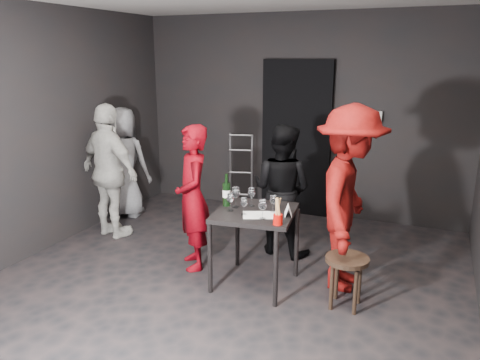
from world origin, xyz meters
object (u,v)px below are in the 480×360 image
at_px(breadstick_cup, 278,212).
at_px(woman_black, 282,192).
at_px(wine_bottle, 227,194).
at_px(stool, 347,267).
at_px(hand_truck, 240,196).
at_px(server_red, 193,198).
at_px(bystander_grey, 123,163).
at_px(man_maroon, 350,184).
at_px(tasting_table, 255,221).
at_px(bystander_cream, 109,166).

bearing_deg(breadstick_cup, woman_black, 106.48).
xyz_separation_m(woman_black, wine_bottle, (-0.29, -0.81, 0.17)).
relative_size(wine_bottle, breadstick_cup, 1.25).
bearing_deg(stool, hand_truck, 132.42).
distance_m(server_red, wine_bottle, 0.45).
bearing_deg(wine_bottle, bystander_grey, 150.95).
relative_size(man_maroon, bystander_grey, 1.37).
distance_m(hand_truck, server_red, 1.95).
relative_size(tasting_table, stool, 1.60).
bearing_deg(hand_truck, man_maroon, -58.22).
bearing_deg(hand_truck, wine_bottle, -86.09).
bearing_deg(wine_bottle, hand_truck, 109.42).
relative_size(man_maroon, wine_bottle, 6.41).
xyz_separation_m(stool, wine_bottle, (-1.20, 0.12, 0.49)).
bearing_deg(woman_black, stool, 143.69).
relative_size(hand_truck, tasting_table, 1.47).
height_order(hand_truck, server_red, server_red).
distance_m(tasting_table, bystander_grey, 2.66).
height_order(tasting_table, wine_bottle, wine_bottle).
relative_size(tasting_table, bystander_cream, 0.43).
relative_size(server_red, breadstick_cup, 5.88).
distance_m(hand_truck, man_maroon, 2.58).
height_order(tasting_table, bystander_cream, bystander_cream).
bearing_deg(breadstick_cup, bystander_cream, 162.23).
height_order(stool, bystander_grey, bystander_grey).
bearing_deg(bystander_cream, woman_black, -154.33).
xyz_separation_m(server_red, bystander_cream, (-1.32, 0.36, 0.13)).
height_order(hand_truck, bystander_cream, bystander_cream).
distance_m(stool, bystander_grey, 3.52).
relative_size(stool, woman_black, 0.34).
xyz_separation_m(hand_truck, wine_bottle, (0.69, -1.95, 0.67)).
bearing_deg(man_maroon, stool, -171.08).
bearing_deg(breadstick_cup, server_red, 159.26).
xyz_separation_m(stool, server_red, (-1.62, 0.21, 0.36)).
distance_m(woman_black, bystander_grey, 2.38).
xyz_separation_m(hand_truck, woman_black, (0.98, -1.13, 0.49)).
bearing_deg(man_maroon, hand_truck, 44.18).
distance_m(man_maroon, bystander_grey, 3.31).
bearing_deg(server_red, wine_bottle, 39.37).
distance_m(server_red, man_maroon, 1.57).
bearing_deg(stool, man_maroon, 102.03).
relative_size(hand_truck, woman_black, 0.79).
bearing_deg(server_red, breadstick_cup, 31.63).
xyz_separation_m(hand_truck, bystander_grey, (-1.38, -0.80, 0.54)).
height_order(server_red, breadstick_cup, server_red).
bearing_deg(server_red, tasting_table, 42.01).
relative_size(tasting_table, server_red, 0.50).
bearing_deg(woman_black, bystander_cream, 19.20).
height_order(hand_truck, breadstick_cup, hand_truck).
height_order(bystander_grey, wine_bottle, bystander_grey).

